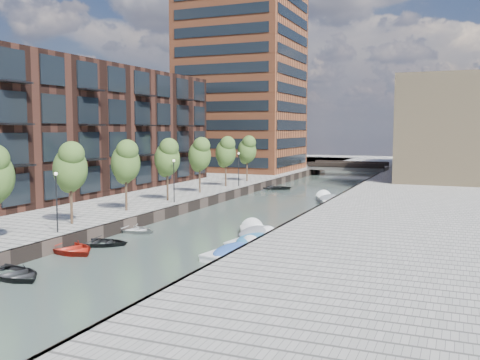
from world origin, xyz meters
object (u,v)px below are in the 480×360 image
Objects in this scene: tree_5 at (226,151)px; sloop_0 at (14,278)px; sloop_3 at (133,232)px; motorboat_0 at (234,252)px; tree_4 at (200,154)px; sloop_1 at (99,245)px; tree_1 at (70,166)px; motorboat_2 at (256,239)px; motorboat_1 at (254,234)px; tree_2 at (126,161)px; sloop_4 at (274,189)px; motorboat_3 at (254,240)px; motorboat_4 at (327,200)px; car at (398,170)px; sloop_2 at (70,252)px; tree_6 at (247,149)px; bridge at (348,167)px; tree_3 at (167,157)px.

sloop_0 is at bearing -83.39° from tree_5.
sloop_3 is 0.82× the size of motorboat_0.
tree_4 is 23.51m from sloop_1.
tree_1 is at bearing 41.82° from sloop_0.
motorboat_1 is at bearing 116.52° from motorboat_2.
tree_2 is at bearing -90.00° from tree_5.
tree_5 is 25.43m from sloop_3.
sloop_4 is 0.80× the size of motorboat_1.
tree_2 is 1.43× the size of sloop_3.
motorboat_2 is 0.96× the size of motorboat_3.
motorboat_4 is 27.09m from car.
sloop_1 is at bearing 10.89° from sloop_2.
motorboat_2 is (13.00, -30.77, -5.22)m from tree_6.
tree_5 is at bearing 118.19° from motorboat_3.
sloop_3 is at bearing -10.88° from sloop_1.
sloop_0 is 15.93m from motorboat_3.
tree_2 is 14.28m from motorboat_2.
bridge is at bearing 78.00° from tree_4.
sloop_1 is at bearing -77.02° from tree_3.
sloop_1 is 0.90× the size of sloop_2.
sloop_1 is (3.60, -1.62, -5.31)m from tree_1.
sloop_3 is 0.90× the size of sloop_4.
tree_6 is 1.23× the size of motorboat_2.
car is (13.24, 62.99, 1.74)m from sloop_0.
motorboat_3 is 23.11m from motorboat_4.
motorboat_4 is (13.02, 12.34, -5.08)m from tree_3.
car is (17.64, 38.99, -3.57)m from tree_3.
sloop_0 reaches higher than sloop_3.
tree_1 is 29.82m from motorboat_4.
tree_3 is 24.97m from sloop_0.
sloop_1 is at bearing -84.38° from tree_6.
tree_3 is (-8.50, -47.00, 3.92)m from bridge.
tree_2 is 10.74m from sloop_1.
tree_6 is at bearing 90.00° from tree_3.
sloop_4 is at bearing 20.45° from sloop_2.
tree_2 is 1.23× the size of motorboat_2.
motorboat_0 is at bearing -179.15° from sloop_4.
tree_4 is at bearing 90.00° from tree_3.
sloop_0 is at bearing -146.95° from sloop_2.
motorboat_4 is (13.02, 5.34, -5.08)m from tree_4.
tree_2 is 1.41× the size of sloop_1.
motorboat_3 is (13.28, 3.23, -5.11)m from tree_1.
sloop_4 is 31.39m from motorboat_1.
motorboat_4 is (9.86, 30.37, 0.23)m from sloop_2.
motorboat_0 is 1.06× the size of motorboat_2.
motorboat_3 is (8.87, 13.23, 0.20)m from sloop_0.
motorboat_3 reaches higher than sloop_3.
motorboat_0 is 3.76m from motorboat_3.
sloop_2 is 1.01× the size of sloop_4.
sloop_2 is at bearing 152.95° from sloop_1.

